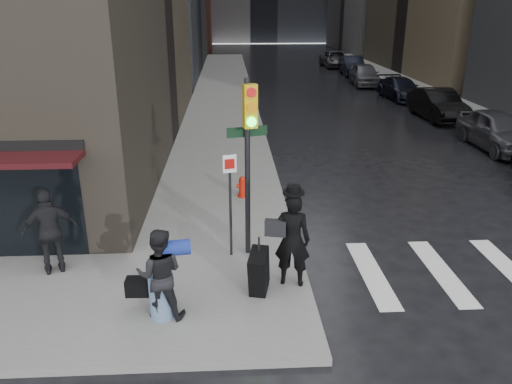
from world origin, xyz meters
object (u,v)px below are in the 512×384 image
man_jeans (160,274)px  parked_car_3 (401,89)px  traffic_light (247,146)px  parked_car_4 (364,74)px  parked_car_6 (336,59)px  fire_hydrant (242,188)px  parked_car_5 (352,66)px  man_greycoat (50,231)px  man_overcoat (285,245)px  parked_car_1 (498,130)px  parked_car_2 (438,104)px

man_jeans → parked_car_3: (12.25, 23.24, -0.38)m
traffic_light → parked_car_4: traffic_light is taller
parked_car_4 → parked_car_6: bearing=93.6°
fire_hydrant → parked_car_5: (10.22, 28.82, 0.33)m
man_greycoat → traffic_light: bearing=165.8°
traffic_light → man_overcoat: bearing=-77.3°
parked_car_1 → parked_car_2: 5.88m
man_overcoat → parked_car_4: man_overcoat is taller
parked_car_5 → parked_car_1: bearing=-86.0°
parked_car_5 → fire_hydrant: bearing=-106.8°
man_jeans → parked_car_2: size_ratio=0.38×
parked_car_5 → parked_car_2: bearing=-86.2°
man_overcoat → parked_car_6: size_ratio=0.42×
man_greycoat → parked_car_4: (13.99, 27.29, -0.33)m
man_jeans → parked_car_1: 16.95m
man_overcoat → traffic_light: traffic_light is taller
fire_hydrant → parked_car_1: parked_car_1 is taller
traffic_light → parked_car_3: 23.46m
parked_car_5 → traffic_light: bearing=-104.7°
parked_car_1 → parked_car_6: parked_car_1 is taller
man_jeans → parked_car_6: 42.51m
man_overcoat → man_greycoat: size_ratio=1.14×
man_overcoat → man_jeans: 2.61m
fire_hydrant → parked_car_5: bearing=70.5°
man_overcoat → fire_hydrant: bearing=-68.8°
man_overcoat → parked_car_6: bearing=-90.0°
man_overcoat → parked_car_3: (9.83, 22.27, -0.42)m
parked_car_2 → parked_car_6: bearing=89.4°
traffic_light → parked_car_3: size_ratio=0.89×
parked_car_3 → parked_car_4: 5.93m
fire_hydrant → parked_car_1: 12.01m
parked_car_2 → parked_car_6: parked_car_2 is taller
parked_car_2 → parked_car_3: 5.87m
man_greycoat → parked_car_4: man_greycoat is taller
man_greycoat → man_overcoat: bearing=148.4°
man_greycoat → parked_car_2: size_ratio=0.41×
fire_hydrant → parked_car_6: parked_car_6 is taller
parked_car_2 → parked_car_4: (-0.81, 11.75, 0.02)m
man_jeans → fire_hydrant: (1.69, 6.16, -0.61)m
man_greycoat → parked_car_4: size_ratio=0.42×
man_greycoat → parked_car_1: bearing=-169.1°
man_overcoat → parked_car_5: (9.49, 34.01, -0.31)m
parked_car_6 → man_greycoat: bearing=-110.3°
man_overcoat → parked_car_4: size_ratio=0.48×
fire_hydrant → parked_car_2: 15.40m
man_greycoat → parked_car_5: bearing=-135.5°
man_overcoat → parked_car_4: bearing=-94.7°
parked_car_1 → parked_car_3: size_ratio=1.03×
fire_hydrant → parked_car_5: parked_car_5 is taller
parked_car_5 → man_greycoat: bearing=-110.9°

